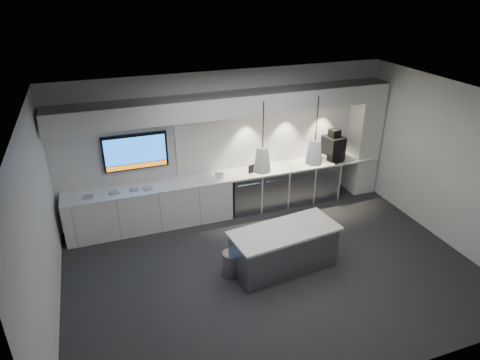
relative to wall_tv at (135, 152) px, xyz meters
name	(u,v)px	position (x,y,z in m)	size (l,w,h in m)	color
floor	(273,270)	(1.90, -2.45, -1.56)	(7.00, 7.00, 0.00)	#29292B
ceiling	(279,103)	(1.90, -2.45, 1.44)	(7.00, 7.00, 0.00)	black
wall_back	(227,142)	(1.90, 0.05, -0.06)	(7.00, 7.00, 0.00)	silver
wall_front	(368,293)	(1.90, -4.95, -0.06)	(7.00, 7.00, 0.00)	silver
wall_left	(39,235)	(-1.60, -2.45, -0.06)	(7.00, 7.00, 0.00)	silver
wall_right	(448,165)	(5.40, -2.45, -0.06)	(7.00, 7.00, 0.00)	silver
back_counter	(232,175)	(1.90, -0.27, -0.68)	(6.80, 0.65, 0.04)	white
left_base_cabinets	(151,207)	(0.15, -0.27, -1.13)	(3.30, 0.63, 0.86)	white
fridge_unit_a	(243,192)	(2.15, -0.27, -1.13)	(0.60, 0.61, 0.85)	gray
fridge_unit_b	(270,188)	(2.78, -0.27, -1.13)	(0.60, 0.61, 0.85)	gray
fridge_unit_c	(296,184)	(3.41, -0.27, -1.13)	(0.60, 0.61, 0.85)	gray
fridge_unit_d	(321,180)	(4.04, -0.27, -1.13)	(0.60, 0.61, 0.85)	gray
backsplash	(280,134)	(3.10, 0.03, -0.01)	(4.60, 0.03, 1.30)	white
soffit	(231,104)	(1.90, -0.25, 0.84)	(6.90, 0.60, 0.40)	white
column	(364,138)	(5.10, -0.25, -0.26)	(0.55, 0.55, 2.60)	white
wall_tv	(135,152)	(0.00, 0.00, 0.00)	(1.25, 0.07, 0.72)	black
island	(284,249)	(2.09, -2.46, -1.16)	(1.95, 1.02, 0.79)	gray
bin	(232,264)	(1.18, -2.33, -1.33)	(0.32, 0.32, 0.45)	gray
coffee_machine	(333,147)	(4.30, -0.25, -0.37)	(0.45, 0.60, 0.70)	black
sign_black	(251,169)	(2.30, -0.35, -0.57)	(0.14, 0.02, 0.18)	black
sign_white	(219,175)	(1.58, -0.38, -0.59)	(0.18, 0.02, 0.14)	white
cup_cluster	(320,159)	(3.97, -0.31, -0.59)	(0.26, 0.16, 0.14)	white
tray_a	(88,197)	(-0.98, -0.34, -0.65)	(0.16, 0.16, 0.03)	#969696
tray_b	(114,193)	(-0.51, -0.33, -0.65)	(0.16, 0.16, 0.03)	#969696
tray_c	(134,190)	(-0.13, -0.33, -0.65)	(0.16, 0.16, 0.03)	#969696
tray_d	(147,188)	(0.12, -0.35, -0.65)	(0.16, 0.16, 0.03)	#969696
pendant_left	(262,159)	(1.65, -2.46, 0.59)	(0.27, 0.27, 1.09)	white
pendant_right	(314,152)	(2.54, -2.46, 0.59)	(0.27, 0.27, 1.09)	white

